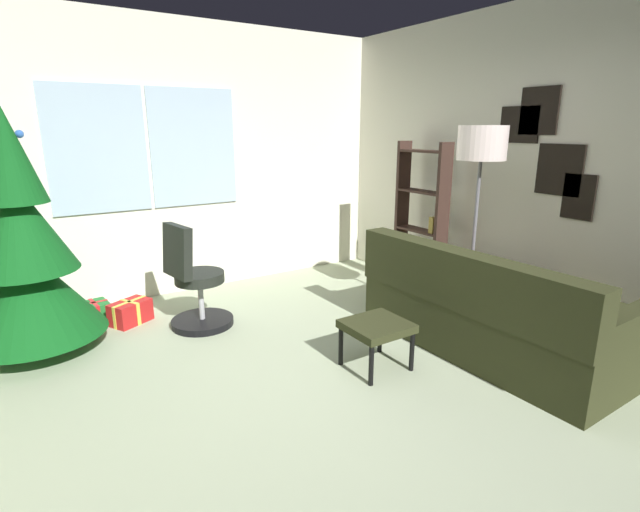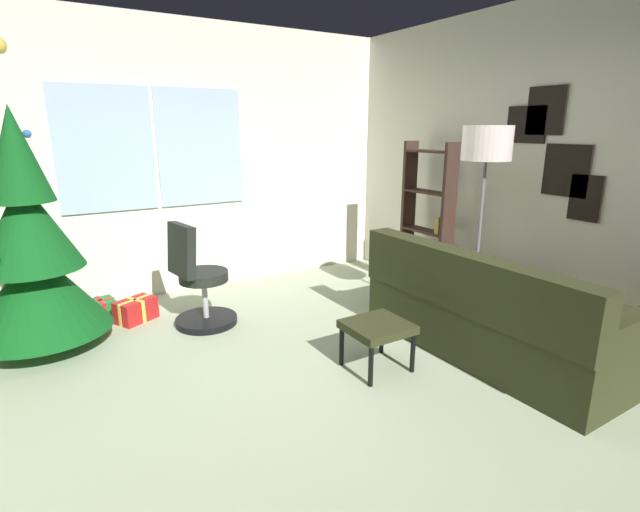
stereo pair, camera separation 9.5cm
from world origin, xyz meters
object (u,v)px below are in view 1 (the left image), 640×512
at_px(gift_box_red, 130,312).
at_px(floor_lamp, 481,155).
at_px(couch, 506,315).
at_px(footstool, 377,329).
at_px(holiday_tree, 25,257).
at_px(office_chair, 195,287).
at_px(gift_box_green, 95,311).
at_px(bookshelf, 421,227).

height_order(gift_box_red, floor_lamp, floor_lamp).
distance_m(couch, floor_lamp, 1.33).
height_order(footstool, gift_box_red, footstool).
bearing_deg(couch, holiday_tree, 147.42).
bearing_deg(floor_lamp, holiday_tree, 154.83).
relative_size(footstool, holiday_tree, 0.19).
relative_size(couch, gift_box_red, 5.06).
xyz_separation_m(gift_box_red, office_chair, (0.49, -0.42, 0.27)).
bearing_deg(footstool, floor_lamp, 6.47).
xyz_separation_m(couch, gift_box_green, (-2.68, 2.54, -0.23)).
distance_m(holiday_tree, bookshelf, 3.71).
bearing_deg(gift_box_red, couch, -42.86).
bearing_deg(floor_lamp, gift_box_red, 145.21).
relative_size(gift_box_red, gift_box_green, 1.47).
relative_size(holiday_tree, gift_box_green, 8.48).
height_order(gift_box_green, office_chair, office_chair).
xyz_separation_m(footstool, bookshelf, (1.56, 1.14, 0.40)).
bearing_deg(floor_lamp, bookshelf, 69.67).
height_order(couch, office_chair, office_chair).
height_order(couch, holiday_tree, holiday_tree).
xyz_separation_m(footstool, gift_box_red, (-1.36, 1.90, -0.21)).
bearing_deg(office_chair, floor_lamp, -33.26).
relative_size(gift_box_green, bookshelf, 0.17).
bearing_deg(floor_lamp, footstool, -173.53).
relative_size(couch, office_chair, 2.16).
relative_size(couch, holiday_tree, 0.88).
xyz_separation_m(footstool, holiday_tree, (-2.11, 1.68, 0.48)).
xyz_separation_m(couch, holiday_tree, (-3.17, 2.03, 0.49)).
xyz_separation_m(gift_box_red, gift_box_green, (-0.26, 0.30, -0.03)).
height_order(gift_box_green, bookshelf, bookshelf).
distance_m(bookshelf, floor_lamp, 1.35).
bearing_deg(holiday_tree, floor_lamp, -25.17).
relative_size(gift_box_green, office_chair, 0.29).
bearing_deg(footstool, gift_box_green, 126.41).
bearing_deg(couch, floor_lamp, 75.48).
relative_size(footstool, bookshelf, 0.28).
relative_size(couch, gift_box_green, 7.43).
bearing_deg(office_chair, gift_box_red, 139.36).
xyz_separation_m(couch, office_chair, (-1.93, 1.83, 0.07)).
bearing_deg(gift_box_red, footstool, -54.43).
xyz_separation_m(holiday_tree, gift_box_red, (0.75, 0.22, -0.69)).
bearing_deg(gift_box_green, office_chair, -43.71).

